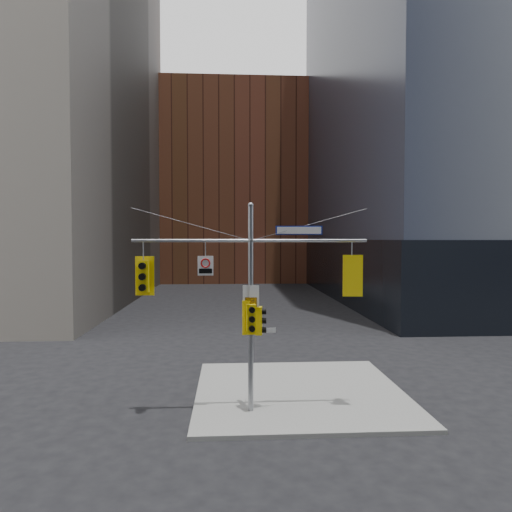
{
  "coord_description": "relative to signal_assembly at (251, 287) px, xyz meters",
  "views": [
    {
      "loc": [
        -0.73,
        -13.48,
        6.05
      ],
      "look_at": [
        0.18,
        2.0,
        5.47
      ],
      "focal_mm": 32.0,
      "sensor_mm": 36.0,
      "label": 1
    }
  ],
  "objects": [
    {
      "name": "street_blade_ns",
      "position": [
        0.0,
        0.46,
        -1.54
      ],
      "size": [
        0.04,
        0.68,
        0.14
      ],
      "rotation": [
        0.0,
        0.0,
        -0.02
      ],
      "color": "#145926",
      "rests_on": "ground"
    },
    {
      "name": "traffic_light_pole_side",
      "position": [
        0.32,
        0.0,
        -1.16
      ],
      "size": [
        0.4,
        0.34,
        0.96
      ],
      "rotation": [
        0.0,
        0.0,
        1.43
      ],
      "color": "yellow",
      "rests_on": "ground"
    },
    {
      "name": "regulatory_sign_pole",
      "position": [
        0.0,
        -0.11,
        -0.32
      ],
      "size": [
        0.55,
        0.1,
        0.73
      ],
      "rotation": [
        0.0,
        0.0,
        -0.13
      ],
      "color": "silver",
      "rests_on": "ground"
    },
    {
      "name": "sidewalk_corner",
      "position": [
        2.0,
        2.01,
        -4.34
      ],
      "size": [
        8.0,
        8.0,
        0.15
      ],
      "primitive_type": "cube",
      "color": "gray",
      "rests_on": "ground"
    },
    {
      "name": "street_blade_ew",
      "position": [
        0.45,
        0.01,
        -1.5
      ],
      "size": [
        0.81,
        0.06,
        0.16
      ],
      "rotation": [
        0.0,
        0.0,
        0.04
      ],
      "color": "silver",
      "rests_on": "ground"
    },
    {
      "name": "ground",
      "position": [
        0.0,
        -1.99,
        -4.42
      ],
      "size": [
        160.0,
        160.0,
        0.0
      ],
      "primitive_type": "plane",
      "color": "black",
      "rests_on": "ground"
    },
    {
      "name": "regulatory_sign_arm",
      "position": [
        -1.53,
        -0.02,
        0.75
      ],
      "size": [
        0.53,
        0.06,
        0.66
      ],
      "rotation": [
        0.0,
        0.0,
        -0.01
      ],
      "color": "silver",
      "rests_on": "ground"
    },
    {
      "name": "traffic_light_pole_front",
      "position": [
        -0.0,
        -0.27,
        -1.03
      ],
      "size": [
        0.56,
        0.47,
        1.17
      ],
      "rotation": [
        0.0,
        0.0,
        0.1
      ],
      "color": "yellow",
      "rests_on": "ground"
    },
    {
      "name": "street_sign_blade",
      "position": [
        1.65,
        0.0,
        1.93
      ],
      "size": [
        1.6,
        0.14,
        0.31
      ],
      "rotation": [
        0.0,
        0.0,
        -0.06
      ],
      "color": "navy",
      "rests_on": "ground"
    },
    {
      "name": "podium_ne",
      "position": [
        28.0,
        30.01,
        -1.42
      ],
      "size": [
        36.4,
        36.4,
        6.0
      ],
      "primitive_type": "cube",
      "color": "black",
      "rests_on": "ground"
    },
    {
      "name": "signal_assembly",
      "position": [
        0.0,
        0.0,
        0.0
      ],
      "size": [
        8.0,
        0.8,
        7.3
      ],
      "color": "gray",
      "rests_on": "ground"
    },
    {
      "name": "traffic_light_east_arm",
      "position": [
        3.49,
        0.0,
        0.38
      ],
      "size": [
        0.68,
        0.56,
        1.42
      ],
      "rotation": [
        0.0,
        0.0,
        3.06
      ],
      "color": "yellow",
      "rests_on": "ground"
    },
    {
      "name": "brick_midrise",
      "position": [
        0.0,
        56.01,
        9.58
      ],
      "size": [
        26.0,
        20.0,
        28.0
      ],
      "primitive_type": "cube",
      "color": "brown",
      "rests_on": "ground"
    },
    {
      "name": "traffic_light_west_arm",
      "position": [
        -3.61,
        0.01,
        0.38
      ],
      "size": [
        0.64,
        0.51,
        1.34
      ],
      "rotation": [
        0.0,
        0.0,
        -0.03
      ],
      "color": "yellow",
      "rests_on": "ground"
    }
  ]
}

